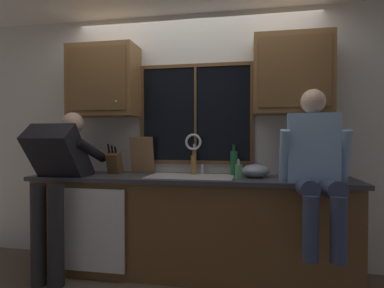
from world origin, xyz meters
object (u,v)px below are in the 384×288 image
(knife_block, at_px, (114,163))
(mixing_bowl, at_px, (255,171))
(bottle_green_glass, at_px, (194,164))
(person_sitting_on_counter, at_px, (315,160))
(person_standing, at_px, (58,174))
(soap_dispenser, at_px, (239,171))
(cutting_board, at_px, (142,155))
(bottle_tall_clear, at_px, (234,162))

(knife_block, bearing_deg, mixing_bowl, -1.68)
(knife_block, xyz_separation_m, bottle_green_glass, (0.80, 0.09, -0.01))
(mixing_bowl, bearing_deg, knife_block, 178.32)
(person_sitting_on_counter, bearing_deg, knife_block, 169.06)
(mixing_bowl, distance_m, bottle_green_glass, 0.61)
(person_standing, xyz_separation_m, soap_dispenser, (1.62, 0.19, 0.04))
(mixing_bowl, xyz_separation_m, bottle_green_glass, (-0.60, 0.13, 0.04))
(person_sitting_on_counter, height_order, knife_block, person_sitting_on_counter)
(cutting_board, bearing_deg, bottle_green_glass, -3.96)
(knife_block, distance_m, cutting_board, 0.29)
(person_sitting_on_counter, distance_m, mixing_bowl, 0.57)
(person_sitting_on_counter, height_order, cutting_board, person_sitting_on_counter)
(knife_block, bearing_deg, soap_dispenser, -8.96)
(mixing_bowl, distance_m, bottle_tall_clear, 0.24)
(person_standing, bearing_deg, bottle_tall_clear, 16.46)
(knife_block, relative_size, soap_dispenser, 1.82)
(person_sitting_on_counter, distance_m, knife_block, 1.89)
(bottle_green_glass, xyz_separation_m, bottle_tall_clear, (0.40, -0.01, 0.02))
(knife_block, bearing_deg, bottle_tall_clear, 3.63)
(person_standing, distance_m, mixing_bowl, 1.80)
(bottle_green_glass, bearing_deg, cutting_board, 176.04)
(soap_dispenser, bearing_deg, cutting_board, 162.22)
(cutting_board, xyz_separation_m, soap_dispenser, (1.00, -0.32, -0.12))
(person_standing, xyz_separation_m, bottle_green_glass, (1.17, 0.47, 0.07))
(bottle_tall_clear, bearing_deg, mixing_bowl, -30.31)
(person_standing, bearing_deg, person_sitting_on_counter, 0.75)
(mixing_bowl, bearing_deg, bottle_tall_clear, 149.69)
(cutting_board, relative_size, soap_dispenser, 2.13)
(mixing_bowl, distance_m, soap_dispenser, 0.21)
(person_standing, relative_size, cutting_board, 4.07)
(knife_block, distance_m, bottle_tall_clear, 1.20)
(soap_dispenser, bearing_deg, mixing_bowl, 46.73)
(cutting_board, height_order, soap_dispenser, cutting_board)
(person_sitting_on_counter, xyz_separation_m, mixing_bowl, (-0.46, 0.32, -0.13))
(cutting_board, relative_size, mixing_bowl, 1.50)
(person_standing, height_order, bottle_tall_clear, person_standing)
(knife_block, bearing_deg, bottle_green_glass, 6.11)
(soap_dispenser, height_order, bottle_green_glass, bottle_green_glass)
(person_standing, bearing_deg, soap_dispenser, 6.71)
(cutting_board, distance_m, soap_dispenser, 1.05)
(knife_block, height_order, soap_dispenser, knife_block)
(person_sitting_on_counter, xyz_separation_m, cutting_board, (-1.60, 0.48, 0.00))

